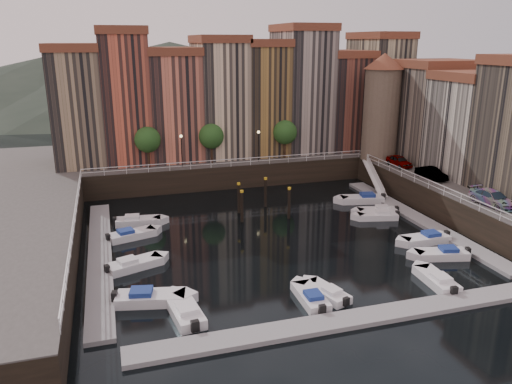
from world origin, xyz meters
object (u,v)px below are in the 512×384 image
object	(u,v)px
mooring_pilings	(259,200)
boat_left_2	(134,264)
boat_left_0	(149,298)
corner_tower	(381,105)
car_a	(399,162)
boat_left_3	(131,235)
car_c	(493,199)
car_b	(431,174)
gangway	(375,176)

from	to	relation	value
mooring_pilings	boat_left_2	bearing A→B (deg)	-144.79
boat_left_0	corner_tower	bearing A→B (deg)	49.86
corner_tower	car_a	xyz separation A→B (m)	(0.18, -4.92, -6.50)
boat_left_2	boat_left_3	distance (m)	6.90
boat_left_0	car_c	distance (m)	33.37
mooring_pilings	boat_left_2	size ratio (longest dim) A/B	1.11
car_b	car_a	bearing A→B (deg)	85.72
mooring_pilings	car_b	world-z (taller)	car_b
mooring_pilings	car_b	bearing A→B (deg)	-6.78
boat_left_0	car_b	bearing A→B (deg)	35.04
boat_left_3	car_a	world-z (taller)	car_a
corner_tower	car_b	world-z (taller)	corner_tower
gangway	car_c	bearing A→B (deg)	-79.36
corner_tower	car_b	distance (m)	13.00
gangway	car_c	size ratio (longest dim) A/B	1.66
gangway	boat_left_0	size ratio (longest dim) A/B	1.54
gangway	boat_left_2	size ratio (longest dim) A/B	1.69
boat_left_2	car_b	size ratio (longest dim) A/B	1.20
corner_tower	boat_left_0	xyz separation A→B (m)	(-32.76, -24.99, -9.79)
car_b	boat_left_3	bearing A→B (deg)	174.83
gangway	boat_left_0	distance (m)	36.25
corner_tower	boat_left_0	size ratio (longest dim) A/B	2.56
mooring_pilings	car_c	xyz separation A→B (m)	(19.71, -12.25, 2.08)
car_c	boat_left_2	bearing A→B (deg)	171.32
corner_tower	car_a	size ratio (longest dim) A/B	3.39
corner_tower	boat_left_0	world-z (taller)	corner_tower
boat_left_2	boat_left_3	xyz separation A→B (m)	(0.17, 6.90, -0.01)
boat_left_2	car_c	xyz separation A→B (m)	(33.71, -2.37, 3.35)
boat_left_0	boat_left_2	world-z (taller)	boat_left_0
car_c	car_b	bearing A→B (deg)	84.35
gangway	boat_left_2	world-z (taller)	gangway
boat_left_0	boat_left_3	bearing A→B (deg)	104.95
boat_left_0	car_b	size ratio (longest dim) A/B	1.31
car_a	car_c	distance (m)	16.22
car_a	mooring_pilings	bearing A→B (deg)	-170.37
car_a	car_b	bearing A→B (deg)	-89.82
car_b	boat_left_2	bearing A→B (deg)	-173.72
corner_tower	gangway	bearing A→B (deg)	-122.80
car_a	gangway	bearing A→B (deg)	170.50
corner_tower	mooring_pilings	distance (m)	23.06
corner_tower	mooring_pilings	bearing A→B (deg)	-155.50
boat_left_2	gangway	bearing A→B (deg)	5.51
car_a	car_c	xyz separation A→B (m)	(0.04, -16.22, 0.03)
boat_left_3	car_c	bearing A→B (deg)	-31.90
boat_left_0	mooring_pilings	bearing A→B (deg)	63.04
boat_left_3	boat_left_0	bearing A→B (deg)	-104.02
corner_tower	car_a	bearing A→B (deg)	-87.88
gangway	car_b	size ratio (longest dim) A/B	2.02
car_b	corner_tower	bearing A→B (deg)	85.80
gangway	mooring_pilings	size ratio (longest dim) A/B	1.53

